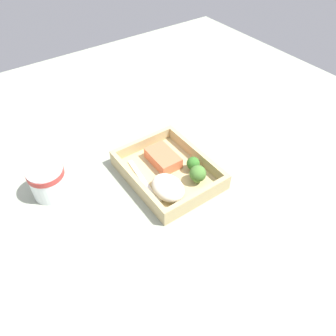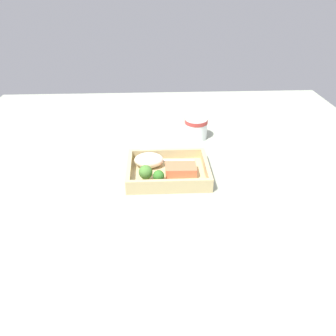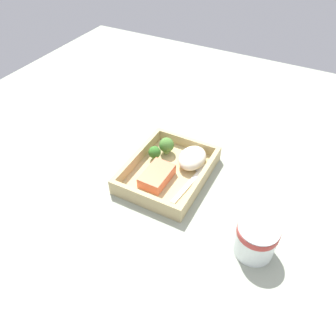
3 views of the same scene
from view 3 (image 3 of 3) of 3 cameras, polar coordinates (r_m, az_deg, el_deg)
name	(u,v)px [view 3 (image 3 of 3)]	position (r cm, az deg, el deg)	size (l,w,h in cm)	color
ground_plane	(168,178)	(86.02, 0.00, -1.80)	(160.00, 160.00, 2.00)	gray
takeout_tray	(168,174)	(84.90, 0.00, -1.04)	(24.64, 19.38, 1.20)	tan
tray_rim	(168,168)	(83.43, 0.00, 0.02)	(24.64, 19.38, 3.08)	tan
salmon_fillet	(157,176)	(81.49, -1.94, -1.39)	(9.27, 5.91, 2.89)	#E76D47
mashed_potatoes	(192,158)	(85.68, 4.25, 1.75)	(9.18, 6.91, 4.16)	beige
broccoli_floret_1	(155,152)	(86.93, -2.35, 2.71)	(3.33, 3.33, 4.02)	#7FA562
broccoli_floret_2	(167,145)	(88.59, -0.26, 3.99)	(4.10, 4.10, 4.79)	#789C54
fork	(192,180)	(82.31, 4.27, -2.15)	(15.88, 3.47, 0.44)	silver
paper_cup	(256,238)	(69.72, 15.11, -11.70)	(8.49, 8.49, 7.79)	white
receipt_slip	(256,194)	(83.38, 15.00, -4.46)	(8.43, 14.19, 0.24)	white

